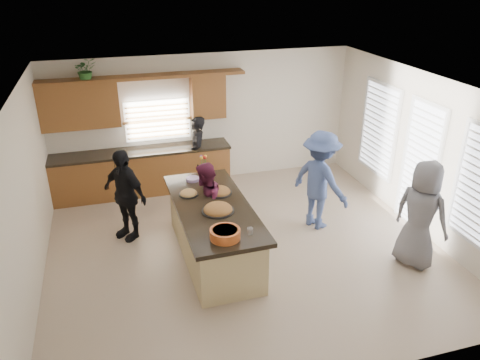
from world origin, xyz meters
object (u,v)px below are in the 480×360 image
object	(u,v)px
woman_right_back	(320,180)
salad_bowl	(225,233)
woman_left_back	(197,153)
island	(214,232)
woman_right_front	(421,215)
woman_left_mid	(206,205)
woman_left_front	(125,195)

from	to	relation	value
woman_right_back	salad_bowl	bearing A→B (deg)	98.81
woman_left_back	woman_right_back	size ratio (longest dim) A/B	0.86
woman_left_back	woman_right_back	xyz separation A→B (m)	(1.79, -2.23, 0.12)
island	woman_right_front	xyz separation A→B (m)	(3.07, -1.11, 0.44)
woman_right_front	woman_left_mid	bearing A→B (deg)	36.98
woman_left_back	woman_left_front	distance (m)	2.30
island	woman_left_back	distance (m)	2.72
woman_left_back	woman_left_mid	bearing A→B (deg)	2.46
woman_left_front	woman_right_back	bearing A→B (deg)	40.77
island	woman_right_back	size ratio (longest dim) A/B	1.48
woman_left_mid	woman_right_front	bearing A→B (deg)	90.58
salad_bowl	woman_right_back	world-z (taller)	woman_right_back
woman_left_front	woman_left_mid	bearing A→B (deg)	25.53
salad_bowl	woman_left_back	world-z (taller)	woman_left_back
woman_right_back	woman_right_front	xyz separation A→B (m)	(0.99, -1.56, -0.02)
island	woman_right_front	distance (m)	3.29
island	woman_left_front	size ratio (longest dim) A/B	1.64
salad_bowl	woman_left_front	distance (m)	2.41
salad_bowl	woman_left_mid	distance (m)	1.46
woman_right_front	woman_left_back	bearing A→B (deg)	9.72
island	salad_bowl	size ratio (longest dim) A/B	6.29
woman_left_front	woman_right_back	xyz separation A→B (m)	(3.40, -0.59, 0.09)
island	woman_left_mid	distance (m)	0.52
salad_bowl	woman_left_front	size ratio (longest dim) A/B	0.26
woman_left_front	woman_right_front	xyz separation A→B (m)	(4.40, -2.15, 0.07)
salad_bowl	woman_left_mid	bearing A→B (deg)	88.73
woman_left_front	woman_right_front	bearing A→B (deg)	24.59
woman_left_back	island	bearing A→B (deg)	4.30
woman_right_back	woman_right_front	world-z (taller)	woman_right_back
woman_left_mid	woman_right_back	world-z (taller)	woman_right_back
island	salad_bowl	xyz separation A→B (m)	(-0.06, -1.00, 0.58)
island	woman_left_mid	world-z (taller)	woman_left_mid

